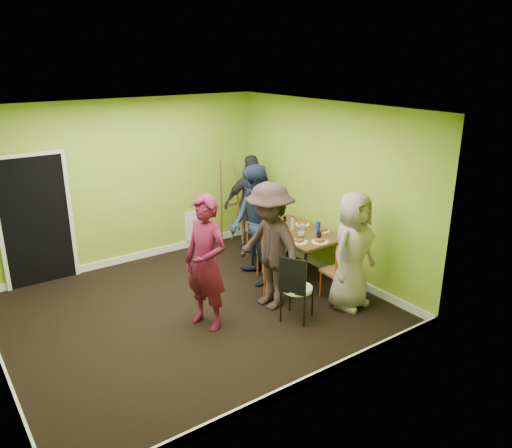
% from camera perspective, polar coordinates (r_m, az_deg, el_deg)
% --- Properties ---
extents(ground, '(5.00, 5.00, 0.00)m').
position_cam_1_polar(ground, '(7.28, -7.15, -9.74)').
color(ground, black).
rests_on(ground, ground).
extents(room_walls, '(5.04, 4.54, 2.82)m').
position_cam_1_polar(room_walls, '(6.89, -7.82, -2.41)').
color(room_walls, '#8CA62A').
rests_on(room_walls, ground).
extents(dining_table, '(0.90, 1.50, 0.75)m').
position_cam_1_polar(dining_table, '(8.12, 4.66, -1.14)').
color(dining_table, black).
rests_on(dining_table, ground).
extents(chair_left_far, '(0.48, 0.48, 0.92)m').
position_cam_1_polar(chair_left_far, '(7.96, 1.12, -2.90)').
color(chair_left_far, '#C35B12').
rests_on(chair_left_far, ground).
extents(chair_left_near, '(0.46, 0.46, 0.90)m').
position_cam_1_polar(chair_left_near, '(7.36, 2.35, -4.89)').
color(chair_left_near, '#C35B12').
rests_on(chair_left_near, ground).
extents(chair_back_end, '(0.46, 0.54, 1.04)m').
position_cam_1_polar(chair_back_end, '(8.98, -0.02, 1.18)').
color(chair_back_end, '#C35B12').
rests_on(chair_back_end, ground).
extents(chair_front_end, '(0.41, 0.41, 0.92)m').
position_cam_1_polar(chair_front_end, '(7.38, 9.61, -4.95)').
color(chair_front_end, '#C35B12').
rests_on(chair_front_end, ground).
extents(chair_bentwood, '(0.51, 0.51, 0.96)m').
position_cam_1_polar(chair_bentwood, '(6.74, 4.54, -7.01)').
color(chair_bentwood, black).
rests_on(chair_bentwood, ground).
extents(easel, '(0.68, 0.64, 1.70)m').
position_cam_1_polar(easel, '(9.33, -2.60, 2.50)').
color(easel, brown).
rests_on(easel, ground).
extents(plate_near_left, '(0.22, 0.22, 0.01)m').
position_cam_1_polar(plate_near_left, '(8.24, 1.16, -0.35)').
color(plate_near_left, white).
rests_on(plate_near_left, dining_table).
extents(plate_near_right, '(0.27, 0.27, 0.01)m').
position_cam_1_polar(plate_near_right, '(7.61, 4.97, -2.07)').
color(plate_near_right, white).
rests_on(plate_near_right, dining_table).
extents(plate_far_back, '(0.22, 0.22, 0.01)m').
position_cam_1_polar(plate_far_back, '(8.58, 2.47, 0.44)').
color(plate_far_back, white).
rests_on(plate_far_back, dining_table).
extents(plate_far_front, '(0.26, 0.26, 0.01)m').
position_cam_1_polar(plate_far_front, '(7.65, 7.32, -2.05)').
color(plate_far_front, white).
rests_on(plate_far_front, dining_table).
extents(plate_wall_back, '(0.24, 0.24, 0.01)m').
position_cam_1_polar(plate_wall_back, '(8.39, 5.32, -0.06)').
color(plate_wall_back, white).
rests_on(plate_wall_back, dining_table).
extents(plate_wall_front, '(0.23, 0.23, 0.01)m').
position_cam_1_polar(plate_wall_front, '(8.11, 7.61, -0.82)').
color(plate_wall_front, white).
rests_on(plate_wall_front, dining_table).
extents(thermos, '(0.06, 0.06, 0.21)m').
position_cam_1_polar(thermos, '(8.12, 4.19, 0.06)').
color(thermos, white).
rests_on(thermos, dining_table).
extents(blue_bottle, '(0.07, 0.07, 0.22)m').
position_cam_1_polar(blue_bottle, '(7.93, 7.12, -0.45)').
color(blue_bottle, '#1633A8').
rests_on(blue_bottle, dining_table).
extents(orange_bottle, '(0.04, 0.04, 0.08)m').
position_cam_1_polar(orange_bottle, '(8.17, 4.08, -0.30)').
color(orange_bottle, '#C35B12').
rests_on(orange_bottle, dining_table).
extents(glass_mid, '(0.06, 0.06, 0.09)m').
position_cam_1_polar(glass_mid, '(8.18, 2.46, -0.22)').
color(glass_mid, black).
rests_on(glass_mid, dining_table).
extents(glass_back, '(0.06, 0.06, 0.09)m').
position_cam_1_polar(glass_back, '(8.54, 3.29, 0.60)').
color(glass_back, black).
rests_on(glass_back, dining_table).
extents(glass_front, '(0.07, 0.07, 0.09)m').
position_cam_1_polar(glass_front, '(7.83, 7.22, -1.23)').
color(glass_front, black).
rests_on(glass_front, dining_table).
extents(cup_a, '(0.11, 0.11, 0.09)m').
position_cam_1_polar(cup_a, '(7.84, 5.21, -1.15)').
color(cup_a, white).
rests_on(cup_a, dining_table).
extents(cup_b, '(0.09, 0.09, 0.08)m').
position_cam_1_polar(cup_b, '(8.17, 5.36, -0.33)').
color(cup_b, white).
rests_on(cup_b, dining_table).
extents(person_standing, '(0.62, 0.76, 1.81)m').
position_cam_1_polar(person_standing, '(6.51, -5.73, -4.44)').
color(person_standing, '#590F2C').
rests_on(person_standing, ground).
extents(person_left_far, '(0.93, 1.07, 1.89)m').
position_cam_1_polar(person_left_far, '(7.75, -0.18, -0.14)').
color(person_left_far, '#152036').
rests_on(person_left_far, ground).
extents(person_left_near, '(0.73, 1.21, 1.83)m').
position_cam_1_polar(person_left_near, '(6.97, 1.58, -2.58)').
color(person_left_near, black).
rests_on(person_left_near, ground).
extents(person_back_end, '(1.13, 0.75, 1.78)m').
position_cam_1_polar(person_back_end, '(9.08, -0.38, 2.37)').
color(person_back_end, black).
rests_on(person_back_end, ground).
extents(person_front_end, '(0.92, 0.69, 1.71)m').
position_cam_1_polar(person_front_end, '(7.12, 10.97, -3.02)').
color(person_front_end, gray).
rests_on(person_front_end, ground).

